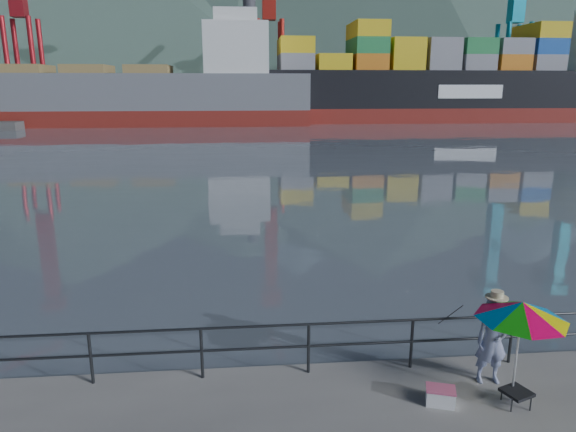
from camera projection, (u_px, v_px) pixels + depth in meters
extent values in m
cube|color=slate|center=(241.00, 107.00, 133.56)|extent=(500.00, 280.00, 0.00)
cube|color=#514F4C|center=(293.00, 114.00, 98.73)|extent=(200.00, 40.00, 0.40)
cylinder|color=#2D3033|center=(255.00, 327.00, 9.48)|extent=(22.00, 0.05, 0.05)
cylinder|color=#2D3033|center=(256.00, 349.00, 9.59)|extent=(22.00, 0.05, 0.05)
cube|color=#2D3033|center=(256.00, 351.00, 9.60)|extent=(22.00, 0.06, 1.00)
cone|color=#385147|center=(238.00, 9.00, 197.58)|extent=(282.88, 282.88, 68.00)
cone|color=#385147|center=(543.00, 24.00, 219.53)|extent=(257.92, 257.92, 62.00)
cube|color=yellow|center=(294.00, 94.00, 96.81)|extent=(6.00, 2.40, 7.80)
cube|color=red|center=(328.00, 101.00, 97.71)|extent=(6.00, 2.40, 5.20)
cube|color=red|center=(361.00, 101.00, 98.28)|extent=(6.00, 2.40, 5.20)
cube|color=orange|center=(394.00, 107.00, 99.18)|extent=(6.00, 2.40, 2.60)
cube|color=gray|center=(427.00, 94.00, 99.12)|extent=(6.00, 2.40, 7.80)
cube|color=gray|center=(460.00, 94.00, 99.70)|extent=(6.00, 2.40, 7.80)
cube|color=orange|center=(491.00, 100.00, 100.59)|extent=(6.00, 2.40, 5.20)
cube|color=#194CA5|center=(523.00, 93.00, 100.85)|extent=(6.00, 2.40, 7.80)
cube|color=yellow|center=(553.00, 107.00, 102.07)|extent=(6.00, 2.40, 2.60)
cube|color=red|center=(292.00, 107.00, 100.34)|extent=(6.00, 2.40, 2.60)
cube|color=gray|center=(325.00, 100.00, 100.60)|extent=(6.00, 2.40, 5.20)
cube|color=gray|center=(358.00, 100.00, 101.18)|extent=(6.00, 2.40, 5.20)
cube|color=#194CA5|center=(389.00, 107.00, 102.08)|extent=(6.00, 2.40, 2.60)
cube|color=#194CA5|center=(422.00, 93.00, 102.01)|extent=(6.00, 2.40, 7.80)
cube|color=#194CA5|center=(453.00, 93.00, 102.59)|extent=(6.00, 2.40, 7.80)
cube|color=#194CA5|center=(483.00, 106.00, 103.81)|extent=(6.00, 2.40, 2.60)
cube|color=red|center=(516.00, 93.00, 103.75)|extent=(6.00, 2.40, 7.80)
cube|color=yellow|center=(545.00, 100.00, 104.65)|extent=(6.00, 2.40, 5.20)
cube|color=gray|center=(291.00, 93.00, 102.60)|extent=(6.00, 2.40, 7.80)
cube|color=#267F3F|center=(322.00, 106.00, 103.82)|extent=(6.00, 2.40, 2.60)
imported|color=navy|center=(492.00, 341.00, 9.32)|extent=(0.62, 0.43, 1.65)
cylinder|color=white|center=(516.00, 356.00, 8.73)|extent=(0.04, 0.04, 1.69)
cone|color=#11950D|center=(522.00, 311.00, 8.52)|extent=(1.89, 1.89, 0.31)
cube|color=black|center=(517.00, 392.00, 8.74)|extent=(0.55, 0.55, 0.06)
cube|color=#2D3033|center=(516.00, 399.00, 8.77)|extent=(0.36, 0.36, 0.22)
cube|color=white|center=(440.00, 397.00, 8.80)|extent=(0.55, 0.44, 0.27)
cylinder|color=black|center=(446.00, 356.00, 10.38)|extent=(0.30, 1.69, 1.20)
cube|color=maroon|center=(113.00, 118.00, 74.60)|extent=(56.71, 9.82, 2.50)
cube|color=slate|center=(110.00, 92.00, 73.67)|extent=(56.71, 9.82, 5.00)
cube|color=silver|center=(236.00, 49.00, 73.81)|extent=(9.00, 8.24, 7.00)
cube|color=maroon|center=(454.00, 115.00, 83.47)|extent=(65.13, 10.86, 2.50)
cube|color=black|center=(456.00, 89.00, 82.47)|extent=(65.13, 10.86, 5.60)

